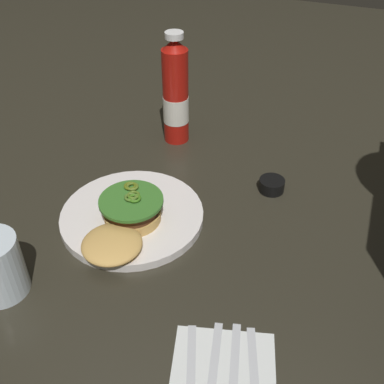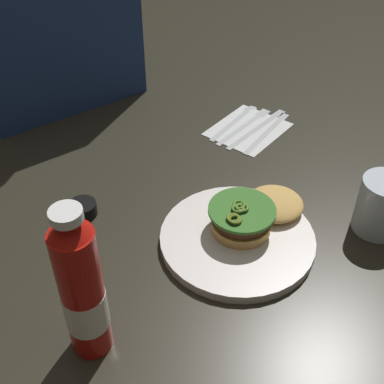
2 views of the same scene
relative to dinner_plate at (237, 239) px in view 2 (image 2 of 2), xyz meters
name	(u,v)px [view 2 (image 2 of 2)]	position (x,y,z in m)	size (l,w,h in m)	color
ground_plane	(220,236)	(-0.01, 0.03, -0.01)	(3.00, 3.00, 0.00)	#2A281D
dinner_plate	(237,239)	(0.00, 0.00, 0.00)	(0.27, 0.27, 0.02)	white
burger_sandwich	(254,213)	(0.05, 0.01, 0.03)	(0.19, 0.11, 0.05)	tan
ketchup_bottle	(82,292)	(-0.29, -0.03, 0.10)	(0.06, 0.06, 0.25)	#B0150E
water_glass	(381,205)	(0.22, -0.11, 0.04)	(0.08, 0.08, 0.10)	silver
condiment_cup	(83,209)	(-0.18, 0.22, 0.00)	(0.05, 0.05, 0.03)	black
napkin	(248,129)	(0.25, 0.26, -0.01)	(0.17, 0.14, 0.00)	silver
butter_knife	(269,129)	(0.28, 0.23, 0.00)	(0.19, 0.08, 0.00)	silver
steak_knife	(260,125)	(0.28, 0.25, 0.00)	(0.21, 0.06, 0.00)	silver
fork_utensil	(248,122)	(0.26, 0.28, 0.00)	(0.19, 0.06, 0.00)	silver
spoon_utensil	(240,116)	(0.26, 0.31, 0.00)	(0.18, 0.07, 0.00)	silver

